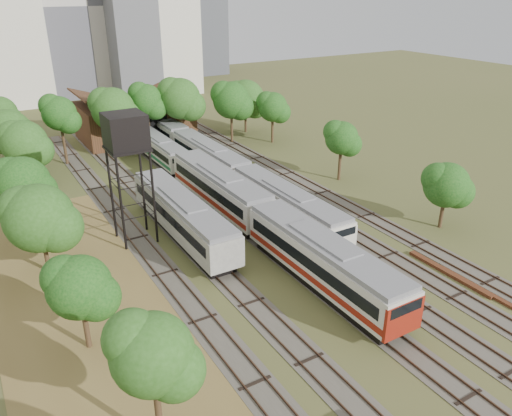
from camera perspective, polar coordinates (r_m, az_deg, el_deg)
ground at (r=36.13m, az=19.85°, el=-14.62°), size 240.00×240.00×0.00m
dry_grass_patch at (r=33.24m, az=-14.04°, el=-17.63°), size 14.00×60.00×0.04m
tracks at (r=52.17m, az=-1.66°, el=-0.49°), size 24.60×80.00×0.19m
railcar_red_set at (r=45.51m, az=0.92°, el=-1.39°), size 3.30×34.58×4.09m
railcar_green_set at (r=63.37m, az=-5.32°, el=5.76°), size 2.92×52.08×3.61m
railcar_rear at (r=68.79m, az=-11.17°, el=6.74°), size 2.67×16.08×3.30m
old_grey_coach at (r=46.89m, az=-8.38°, el=-0.90°), size 3.16×18.00×3.92m
water_tower at (r=44.53m, az=-14.67°, el=8.07°), size 3.44×3.44×11.90m
rail_pile_near at (r=44.24m, az=21.20°, el=-6.96°), size 0.54×8.17×0.27m
rail_pile_far at (r=43.20m, az=23.94°, el=-8.29°), size 0.43×6.87×0.22m
maintenance_shed at (r=80.09m, az=-13.70°, el=9.84°), size 16.45×11.55×7.58m
tree_band_left at (r=47.37m, az=-23.39°, el=1.49°), size 7.20×73.46×8.01m
tree_band_far at (r=72.64m, az=-11.23°, el=11.31°), size 40.44×9.75×9.83m
tree_band_right at (r=61.37m, az=9.70°, el=7.91°), size 5.78×37.26×7.54m
tower_centre at (r=119.34m, az=-19.75°, el=21.03°), size 20.00×18.00×36.00m
tower_far_right at (r=139.23m, az=-6.74°, el=20.78°), size 12.00×12.00×28.00m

